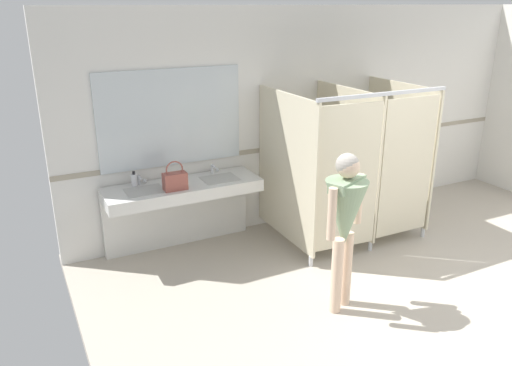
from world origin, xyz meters
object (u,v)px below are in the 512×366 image
Objects in this scene: soap_dispenser at (134,180)px; paper_cup at (185,182)px; handbag at (175,180)px; person_standing at (345,215)px.

soap_dispenser is 2.10× the size of paper_cup.
handbag is 0.18m from paper_cup.
handbag reaches higher than soap_dispenser.
soap_dispenser is (-0.38, 0.32, -0.04)m from handbag.
handbag is 1.90× the size of soap_dispenser.
handbag is 0.50m from soap_dispenser.
soap_dispenser reaches higher than paper_cup.
soap_dispenser is at bearing 154.96° from paper_cup.
paper_cup is (0.15, 0.08, -0.07)m from handbag.
paper_cup is (-0.96, 1.74, -0.08)m from person_standing.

